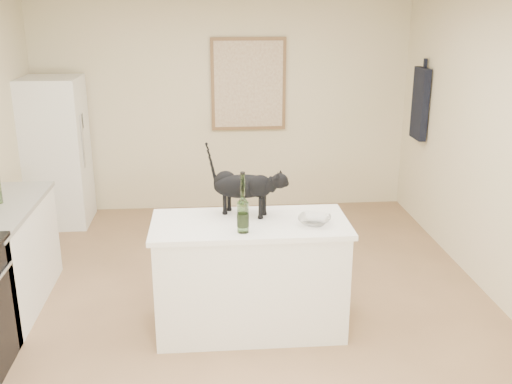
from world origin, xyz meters
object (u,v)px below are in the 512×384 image
(black_cat, at_px, (243,189))
(glass_bowl, at_px, (314,220))
(wine_bottle, at_px, (243,206))
(fridge, at_px, (55,152))

(black_cat, bearing_deg, glass_bowl, -1.95)
(wine_bottle, bearing_deg, black_cat, 86.01)
(fridge, distance_m, black_cat, 3.13)
(black_cat, bearing_deg, wine_bottle, -69.47)
(wine_bottle, height_order, glass_bowl, wine_bottle)
(black_cat, xyz_separation_m, wine_bottle, (-0.03, -0.37, -0.01))
(fridge, height_order, glass_bowl, fridge)
(fridge, relative_size, black_cat, 2.88)
(black_cat, height_order, wine_bottle, black_cat)
(fridge, bearing_deg, glass_bowl, -46.26)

